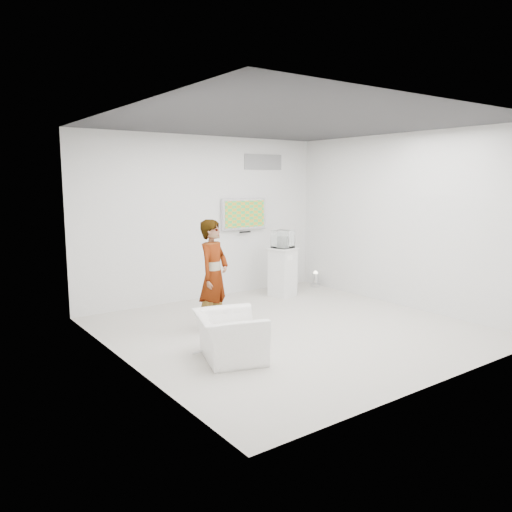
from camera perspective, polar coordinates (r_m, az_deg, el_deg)
name	(u,v)px	position (r m, az deg, el deg)	size (l,w,h in m)	color
room	(291,229)	(7.25, 4.01, 3.11)	(5.01, 5.01, 3.00)	#B2ADA3
tv	(244,214)	(9.70, -1.41, 4.84)	(1.00, 0.08, 0.60)	#BBBABF
logo_decal	(263,162)	(10.01, 0.84, 10.69)	(0.90, 0.02, 0.30)	gray
person	(214,276)	(7.31, -4.86, -2.24)	(0.60, 0.39, 1.64)	white
armchair	(230,336)	(6.24, -3.04, -9.15)	(0.89, 0.78, 0.58)	white
pedestal	(283,272)	(9.50, 3.06, -1.85)	(0.45, 0.45, 0.93)	silver
floor_uplight	(315,279)	(10.45, 6.82, -2.65)	(0.20, 0.20, 0.32)	silver
vitrine	(283,239)	(9.40, 3.09, 1.93)	(0.33, 0.33, 0.33)	silver
console	(283,242)	(9.41, 3.09, 1.61)	(0.05, 0.16, 0.22)	silver
wii_remote	(213,229)	(7.50, -4.95, 3.11)	(0.03, 0.13, 0.03)	silver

